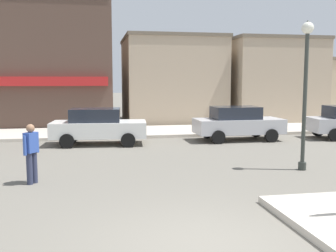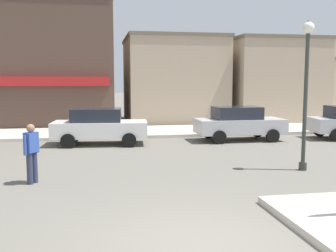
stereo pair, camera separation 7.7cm
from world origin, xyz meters
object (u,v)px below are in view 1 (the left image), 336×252
at_px(parked_car_nearest, 98,126).
at_px(pedestrian_crossing_near, 31,152).
at_px(parked_car_second, 238,123).
at_px(lamp_post, 306,74).

bearing_deg(parked_car_nearest, pedestrian_crossing_near, -106.26).
bearing_deg(parked_car_nearest, parked_car_second, 0.58).
bearing_deg(pedestrian_crossing_near, lamp_post, 1.27).
distance_m(lamp_post, parked_car_second, 6.46).
distance_m(parked_car_second, pedestrian_crossing_near, 10.26).
height_order(lamp_post, parked_car_nearest, lamp_post).
height_order(lamp_post, pedestrian_crossing_near, lamp_post).
bearing_deg(parked_car_nearest, lamp_post, -44.34).
relative_size(parked_car_nearest, parked_car_second, 1.03).
xyz_separation_m(parked_car_nearest, pedestrian_crossing_near, (-1.81, -6.20, 0.06)).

